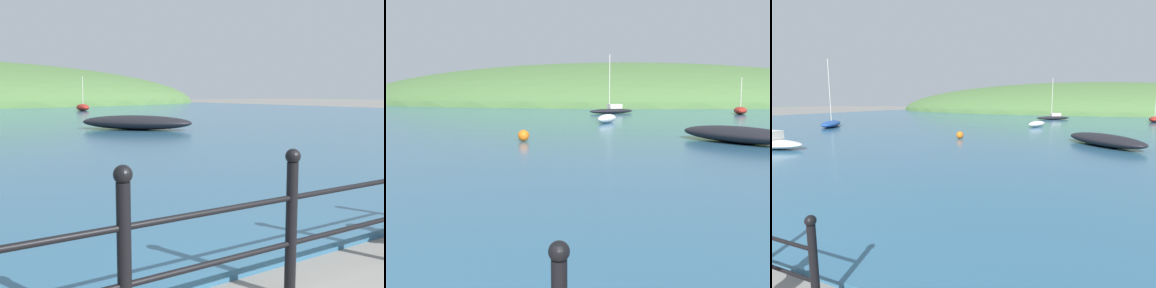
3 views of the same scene
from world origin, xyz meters
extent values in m
cube|color=#2D5B7A|center=(0.00, 32.00, 0.05)|extent=(80.00, 60.00, 0.10)
ellipsoid|color=#476B38|center=(0.00, 68.42, 0.00)|extent=(80.94, 44.52, 12.22)
cylinder|color=black|center=(3.03, 1.50, 0.55)|extent=(0.09, 0.09, 1.10)
sphere|color=black|center=(3.03, 1.50, 1.15)|extent=(0.12, 0.12, 0.12)
ellipsoid|color=silver|center=(0.75, 26.02, 0.35)|extent=(1.44, 2.72, 0.51)
ellipsoid|color=#1E4793|center=(-15.84, 18.62, 0.36)|extent=(4.06, 4.67, 0.52)
cylinder|color=beige|center=(-15.99, 18.81, 3.30)|extent=(0.07, 0.07, 5.35)
ellipsoid|color=maroon|center=(11.12, 37.09, 0.40)|extent=(1.58, 3.12, 0.59)
cylinder|color=beige|center=(11.09, 36.95, 1.88)|extent=(0.07, 0.07, 2.38)
ellipsoid|color=black|center=(6.04, 16.24, 0.40)|extent=(4.57, 4.77, 0.60)
ellipsoid|color=black|center=(0.63, 36.76, 0.31)|extent=(4.02, 3.10, 0.41)
cube|color=silver|center=(0.89, 36.93, 0.70)|extent=(1.28, 1.12, 0.37)
cylinder|color=beige|center=(0.46, 36.65, 2.75)|extent=(0.07, 0.07, 4.47)
sphere|color=orange|center=(-1.97, 15.86, 0.32)|extent=(0.43, 0.43, 0.43)
camera|label=1|loc=(-2.39, -0.96, 1.64)|focal=42.00mm
camera|label=2|loc=(1.95, -0.81, 2.01)|focal=42.00mm
camera|label=3|loc=(5.74, -0.56, 2.40)|focal=28.00mm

